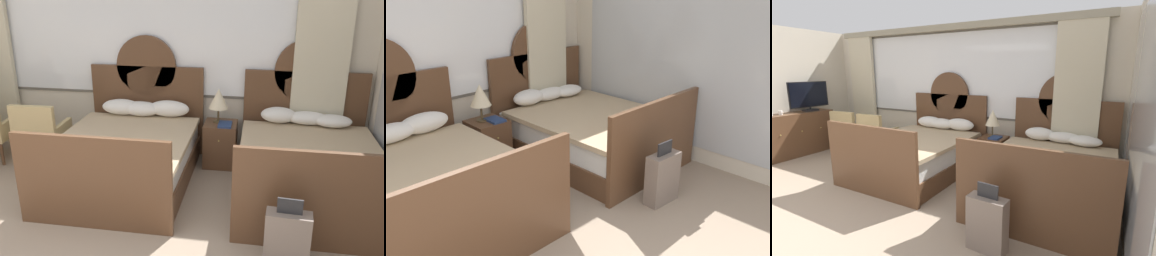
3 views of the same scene
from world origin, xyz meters
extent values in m
cube|color=beige|center=(2.45, 3.59, 1.30)|extent=(0.72, 0.08, 2.60)
cube|color=beige|center=(3.22, 1.54, 1.35)|extent=(0.07, 4.29, 2.70)
cube|color=#B2B7BC|center=(3.18, 1.84, 1.35)|extent=(0.01, 3.00, 2.27)
cube|color=brown|center=(0.01, 2.54, 0.15)|extent=(1.60, 2.09, 0.30)
cube|color=white|center=(0.01, 2.54, 0.44)|extent=(1.54, 1.99, 0.28)
cube|color=tan|center=(0.01, 2.46, 0.61)|extent=(1.64, 1.89, 0.06)
cube|color=brown|center=(0.01, 3.61, 0.66)|extent=(1.68, 0.06, 1.32)
cube|color=brown|center=(0.01, 1.46, 0.52)|extent=(1.68, 0.06, 1.04)
ellipsoid|color=white|center=(-0.02, 3.37, 0.75)|extent=(0.60, 0.29, 0.21)
ellipsoid|color=white|center=(0.39, 3.40, 0.76)|extent=(0.59, 0.26, 0.24)
cube|color=brown|center=(2.28, 2.54, 0.15)|extent=(1.60, 2.09, 0.30)
cube|color=white|center=(2.28, 2.54, 0.44)|extent=(1.54, 1.99, 0.28)
cube|color=tan|center=(2.28, 2.46, 0.61)|extent=(1.64, 1.89, 0.06)
cube|color=brown|center=(2.28, 3.61, 0.66)|extent=(1.68, 0.06, 1.32)
cylinder|color=brown|center=(2.28, 3.61, 1.32)|extent=(0.88, 0.06, 0.88)
cube|color=brown|center=(2.28, 1.46, 0.52)|extent=(1.68, 0.06, 1.04)
ellipsoid|color=white|center=(1.93, 3.40, 0.75)|extent=(0.49, 0.31, 0.21)
ellipsoid|color=white|center=(2.32, 3.39, 0.73)|extent=(0.58, 0.28, 0.17)
ellipsoid|color=white|center=(2.64, 3.34, 0.72)|extent=(0.51, 0.31, 0.16)
cube|color=brown|center=(1.15, 3.28, 0.31)|extent=(0.45, 0.45, 0.62)
sphere|color=tan|center=(1.15, 3.05, 0.45)|extent=(0.02, 0.02, 0.02)
cylinder|color=brown|center=(1.11, 3.32, 0.63)|extent=(0.14, 0.14, 0.02)
cylinder|color=brown|center=(1.11, 3.32, 0.74)|extent=(0.03, 0.03, 0.18)
cone|color=beige|center=(1.11, 3.32, 0.97)|extent=(0.27, 0.27, 0.28)
cube|color=navy|center=(1.22, 3.19, 0.64)|extent=(0.18, 0.26, 0.03)
cube|color=#75665B|center=(1.97, 1.14, 0.29)|extent=(0.41, 0.20, 0.57)
cube|color=#232326|center=(1.97, 1.14, 0.65)|extent=(0.22, 0.04, 0.14)
cylinder|color=black|center=(1.81, 1.15, 0.03)|extent=(0.05, 0.02, 0.05)
cylinder|color=black|center=(2.13, 1.13, 0.03)|extent=(0.05, 0.02, 0.05)
camera|label=1|loc=(1.65, -2.05, 2.49)|focal=38.13mm
camera|label=2|loc=(-1.45, -0.99, 2.35)|focal=37.57mm
camera|label=3|loc=(2.94, -1.11, 1.79)|focal=25.26mm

